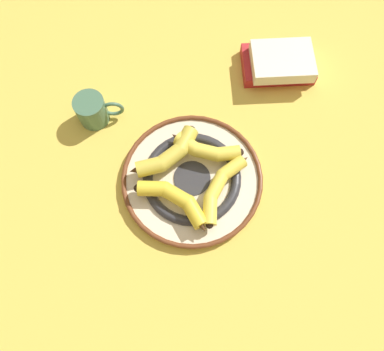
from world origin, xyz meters
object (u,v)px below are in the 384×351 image
Objects in this scene: decorative_bowl at (192,179)px; book_stack at (280,63)px; coffee_mug at (93,110)px; banana_a at (206,149)px; banana_b at (220,187)px; banana_d at (168,156)px; banana_c at (176,200)px.

book_stack is (-0.06, 0.39, 0.02)m from decorative_bowl.
coffee_mug is at bearing -159.98° from book_stack.
book_stack reaches higher than banana_a.
banana_b is (0.09, -0.04, -0.00)m from banana_a.
coffee_mug reaches higher than banana_d.
banana_c is (0.04, -0.14, 0.00)m from banana_a.
decorative_bowl is at bearing -103.35° from banana_a.
banana_c is 1.00× the size of banana_d.
banana_d is (-0.05, -0.07, 0.00)m from banana_a.
banana_b is (0.07, 0.02, 0.03)m from decorative_bowl.
banana_a reaches higher than decorative_bowl.
decorative_bowl is 0.08m from banana_c.
banana_b is at bearing -132.18° from banana_c.
banana_b is 0.11m from banana_c.
banana_a is (-0.02, 0.07, 0.03)m from decorative_bowl.
banana_a is at bearing 106.41° from decorative_bowl.
banana_b is 0.99× the size of banana_d.
banana_b is 0.87× the size of book_stack.
banana_a is 0.85× the size of banana_b.
banana_c is at bearing -104.67° from banana_a.
banana_c is at bearing -52.36° from coffee_mug.
banana_d reaches higher than banana_c.
decorative_bowl is 0.08m from banana_a.
coffee_mug is at bearing 172.55° from banana_a.
banana_a is at bearing -132.90° from banana_b.
coffee_mug is (-0.37, -0.07, -0.01)m from banana_b.
banana_d is 1.91× the size of coffee_mug.
book_stack is 2.17× the size of coffee_mug.
banana_d is (-0.09, 0.06, 0.00)m from banana_c.
banana_c is at bearing -122.25° from book_stack.
decorative_bowl is at bearing -123.15° from book_stack.
banana_c reaches higher than banana_a.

